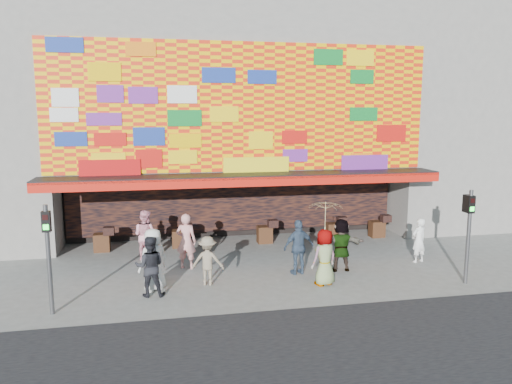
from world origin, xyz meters
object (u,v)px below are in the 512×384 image
at_px(signal_right, 469,226).
at_px(ped_b, 186,241).
at_px(ped_d, 208,261).
at_px(ped_c, 150,266).
at_px(ped_g, 325,257).
at_px(ped_h, 419,240).
at_px(ped_i, 145,235).
at_px(signal_left, 48,247).
at_px(ped_a, 153,260).
at_px(ped_f, 341,245).
at_px(parasol, 325,217).
at_px(ped_e, 299,247).

relative_size(signal_right, ped_b, 1.54).
xyz_separation_m(signal_right, ped_b, (-8.60, 3.28, -0.89)).
height_order(signal_right, ped_d, signal_right).
distance_m(ped_c, ped_g, 5.35).
height_order(signal_right, ped_h, signal_right).
relative_size(ped_d, ped_i, 0.84).
xyz_separation_m(signal_left, ped_b, (3.80, 3.28, -0.89)).
height_order(ped_a, ped_h, ped_a).
relative_size(ped_f, ped_g, 1.02).
distance_m(ped_c, ped_i, 3.78).
distance_m(ped_d, parasol, 3.92).
bearing_deg(ped_a, ped_d, 155.28).
bearing_deg(ped_c, ped_b, -110.77).
relative_size(signal_right, ped_i, 1.62).
bearing_deg(ped_a, ped_c, 47.47).
relative_size(ped_e, ped_h, 1.15).
height_order(ped_a, ped_b, ped_b).
bearing_deg(signal_right, ped_e, 158.72).
height_order(signal_left, ped_g, signal_left).
bearing_deg(ped_b, parasol, 168.92).
bearing_deg(ped_c, ped_g, -175.40).
distance_m(signal_right, ped_a, 9.83).
distance_m(signal_right, ped_i, 11.07).
bearing_deg(ped_i, ped_d, 155.88).
bearing_deg(ped_h, signal_left, -5.34).
xyz_separation_m(ped_e, ped_f, (1.52, 0.07, -0.02)).
relative_size(ped_g, ped_h, 1.11).
xyz_separation_m(ped_b, ped_c, (-1.21, -2.42, -0.07)).
bearing_deg(ped_g, ped_a, -26.68).
height_order(ped_d, ped_i, ped_i).
bearing_deg(ped_g, ped_h, -178.78).
xyz_separation_m(signal_left, ped_i, (2.39, 4.63, -0.93)).
bearing_deg(ped_f, ped_e, 7.98).
height_order(signal_left, ped_a, signal_left).
relative_size(ped_i, parasol, 0.96).
relative_size(ped_b, ped_e, 1.05).
xyz_separation_m(ped_c, ped_h, (9.49, 1.51, -0.10)).
height_order(signal_left, ped_h, signal_left).
height_order(ped_c, ped_h, ped_c).
height_order(ped_c, ped_d, ped_c).
bearing_deg(ped_d, signal_left, 34.55).
distance_m(signal_right, ped_c, 9.89).
distance_m(ped_c, ped_e, 4.97).
relative_size(ped_b, parasol, 1.01).
height_order(ped_f, ped_h, ped_f).
bearing_deg(signal_right, signal_left, 180.00).
relative_size(ped_d, ped_e, 0.84).
bearing_deg(ped_a, parasol, 143.85).
distance_m(signal_right, ped_b, 9.24).
height_order(ped_e, ped_g, ped_e).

